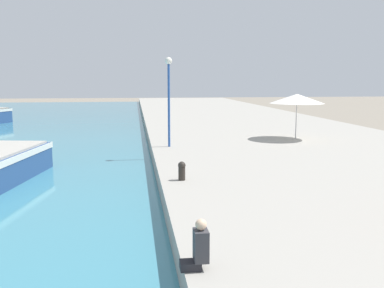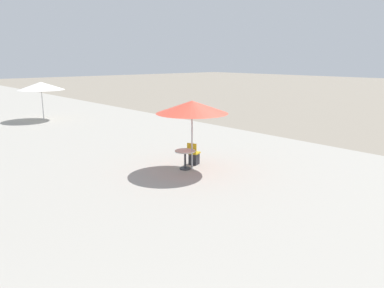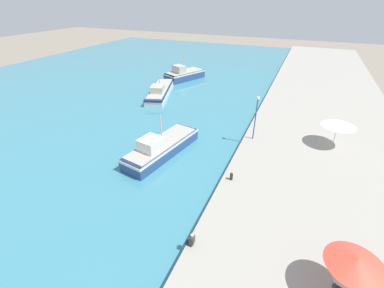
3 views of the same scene
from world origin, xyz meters
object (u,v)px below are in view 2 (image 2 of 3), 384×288
(cafe_umbrella_white, at_px, (41,86))
(cafe_chair_left, at_px, (194,157))
(cafe_table, at_px, (185,156))
(cafe_umbrella_pink, at_px, (192,107))

(cafe_umbrella_white, relative_size, cafe_chair_left, 3.43)
(cafe_table, relative_size, cafe_chair_left, 0.88)
(cafe_umbrella_pink, relative_size, cafe_table, 3.41)
(cafe_umbrella_pink, distance_m, cafe_chair_left, 2.19)
(cafe_table, xyz_separation_m, cafe_chair_left, (0.68, 0.26, -0.21))
(cafe_umbrella_white, xyz_separation_m, cafe_table, (-0.32, -15.80, -1.82))
(cafe_umbrella_pink, relative_size, cafe_chair_left, 3.00)
(cafe_umbrella_white, height_order, cafe_chair_left, cafe_umbrella_white)
(cafe_table, bearing_deg, cafe_umbrella_white, 88.84)
(cafe_umbrella_white, relative_size, cafe_table, 3.90)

